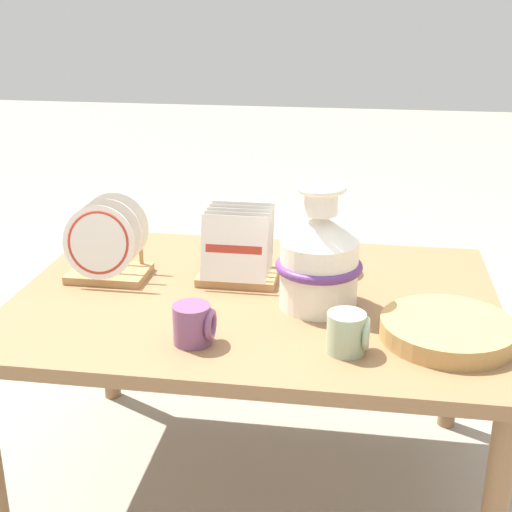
# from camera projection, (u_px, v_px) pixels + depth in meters

# --- Properties ---
(ground_plane) EXTENTS (14.00, 14.00, 0.00)m
(ground_plane) POSITION_uv_depth(u_px,v_px,m) (256.00, 484.00, 2.08)
(ground_plane) COLOR gray
(display_table) EXTENTS (1.25, 0.90, 0.60)m
(display_table) POSITION_uv_depth(u_px,v_px,m) (256.00, 317.00, 1.89)
(display_table) COLOR olive
(display_table) RESTS_ON ground_plane
(ceramic_vase) EXTENTS (0.22, 0.22, 0.32)m
(ceramic_vase) POSITION_uv_depth(u_px,v_px,m) (319.00, 257.00, 1.76)
(ceramic_vase) COLOR white
(ceramic_vase) RESTS_ON display_table
(dish_rack_round_plates) EXTENTS (0.21, 0.18, 0.22)m
(dish_rack_round_plates) POSITION_uv_depth(u_px,v_px,m) (106.00, 251.00, 1.95)
(dish_rack_round_plates) COLOR tan
(dish_rack_round_plates) RESTS_ON display_table
(dish_rack_square_plates) EXTENTS (0.21, 0.18, 0.20)m
(dish_rack_square_plates) POSITION_uv_depth(u_px,v_px,m) (238.00, 255.00, 1.94)
(dish_rack_square_plates) COLOR tan
(dish_rack_square_plates) RESTS_ON display_table
(wicker_charger_stack) EXTENTS (0.31, 0.31, 0.04)m
(wicker_charger_stack) POSITION_uv_depth(u_px,v_px,m) (448.00, 330.00, 1.63)
(wicker_charger_stack) COLOR tan
(wicker_charger_stack) RESTS_ON display_table
(mug_plum_glaze) EXTENTS (0.09, 0.09, 0.09)m
(mug_plum_glaze) POSITION_uv_depth(u_px,v_px,m) (194.00, 324.00, 1.60)
(mug_plum_glaze) COLOR #7A4770
(mug_plum_glaze) RESTS_ON display_table
(mug_sage_glaze) EXTENTS (0.09, 0.09, 0.09)m
(mug_sage_glaze) POSITION_uv_depth(u_px,v_px,m) (348.00, 333.00, 1.56)
(mug_sage_glaze) COLOR #9EB28E
(mug_sage_glaze) RESTS_ON display_table
(fruit_bowl) EXTENTS (0.15, 0.15, 0.09)m
(fruit_bowl) POSITION_uv_depth(u_px,v_px,m) (329.00, 260.00, 2.01)
(fruit_bowl) COLOR white
(fruit_bowl) RESTS_ON display_table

